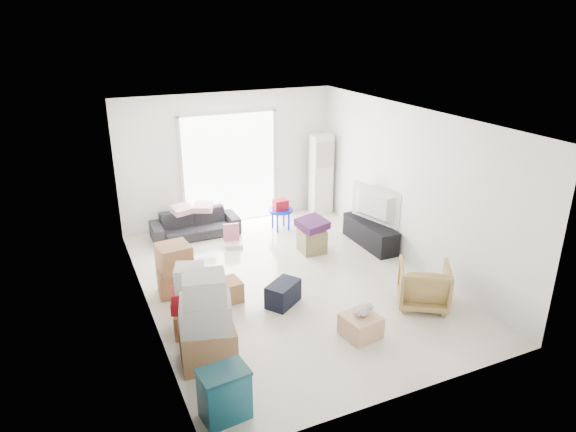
% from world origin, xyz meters
% --- Properties ---
extents(room_shell, '(4.98, 6.48, 3.18)m').
position_xyz_m(room_shell, '(0.00, 0.00, 1.35)').
color(room_shell, beige).
rests_on(room_shell, ground).
extents(sliding_door, '(2.10, 0.04, 2.33)m').
position_xyz_m(sliding_door, '(0.00, 2.98, 1.24)').
color(sliding_door, white).
rests_on(sliding_door, room_shell).
extents(ac_tower, '(0.45, 0.30, 1.75)m').
position_xyz_m(ac_tower, '(1.95, 2.65, 0.88)').
color(ac_tower, white).
rests_on(ac_tower, room_shell).
extents(tv_console, '(0.41, 1.35, 0.45)m').
position_xyz_m(tv_console, '(2.00, 0.72, 0.23)').
color(tv_console, black).
rests_on(tv_console, room_shell).
extents(television, '(0.95, 1.30, 0.15)m').
position_xyz_m(television, '(2.00, 0.72, 0.53)').
color(television, black).
rests_on(television, tv_console).
extents(sofa, '(1.70, 0.51, 0.66)m').
position_xyz_m(sofa, '(-0.91, 2.50, 0.33)').
color(sofa, '#292A2F').
rests_on(sofa, room_shell).
extents(pillow_left, '(0.46, 0.41, 0.12)m').
position_xyz_m(pillow_left, '(-1.15, 2.53, 0.73)').
color(pillow_left, '#ECACB3').
rests_on(pillow_left, sofa).
extents(pillow_right, '(0.46, 0.42, 0.13)m').
position_xyz_m(pillow_right, '(-0.73, 2.49, 0.73)').
color(pillow_right, '#ECACB3').
rests_on(pillow_right, sofa).
extents(armchair, '(0.97, 0.96, 0.74)m').
position_xyz_m(armchair, '(1.51, -1.48, 0.37)').
color(armchair, tan).
rests_on(armchair, room_shell).
extents(storage_bins, '(0.56, 0.42, 0.60)m').
position_xyz_m(storage_bins, '(-1.90, -2.49, 0.30)').
color(storage_bins, '#134E5D').
rests_on(storage_bins, room_shell).
extents(box_stack_a, '(0.74, 0.64, 1.22)m').
position_xyz_m(box_stack_a, '(-1.80, -1.50, 0.55)').
color(box_stack_a, '#A06748').
rests_on(box_stack_a, room_shell).
extents(box_stack_b, '(0.61, 0.59, 0.99)m').
position_xyz_m(box_stack_b, '(-1.80, -0.73, 0.43)').
color(box_stack_b, '#A06748').
rests_on(box_stack_b, room_shell).
extents(box_stack_c, '(0.58, 0.52, 0.82)m').
position_xyz_m(box_stack_c, '(-1.77, 0.40, 0.40)').
color(box_stack_c, '#A06748').
rests_on(box_stack_c, room_shell).
extents(loose_box, '(0.42, 0.42, 0.32)m').
position_xyz_m(loose_box, '(-1.10, -0.14, 0.16)').
color(loose_box, '#A06748').
rests_on(loose_box, room_shell).
extents(duffel_bag, '(0.64, 0.58, 0.35)m').
position_xyz_m(duffel_bag, '(-0.38, -0.59, 0.18)').
color(duffel_bag, black).
rests_on(duffel_bag, room_shell).
extents(ottoman, '(0.46, 0.46, 0.44)m').
position_xyz_m(ottoman, '(0.86, 0.90, 0.22)').
color(ottoman, '#988758').
rests_on(ottoman, room_shell).
extents(blanket, '(0.57, 0.57, 0.14)m').
position_xyz_m(blanket, '(0.86, 0.90, 0.51)').
color(blanket, '#512051').
rests_on(blanket, ottoman).
extents(kids_table, '(0.51, 0.51, 0.64)m').
position_xyz_m(kids_table, '(0.76, 2.12, 0.45)').
color(kids_table, '#0A1BCD').
rests_on(kids_table, room_shell).
extents(toy_walker, '(0.37, 0.34, 0.43)m').
position_xyz_m(toy_walker, '(-0.40, 1.74, 0.12)').
color(toy_walker, silver).
rests_on(toy_walker, room_shell).
extents(wood_crate, '(0.52, 0.52, 0.31)m').
position_xyz_m(wood_crate, '(0.24, -1.78, 0.15)').
color(wood_crate, '#E2B382').
rests_on(wood_crate, room_shell).
extents(plush_bunny, '(0.31, 0.17, 0.16)m').
position_xyz_m(plush_bunny, '(0.27, -1.77, 0.38)').
color(plush_bunny, '#B2ADA8').
rests_on(plush_bunny, wood_crate).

